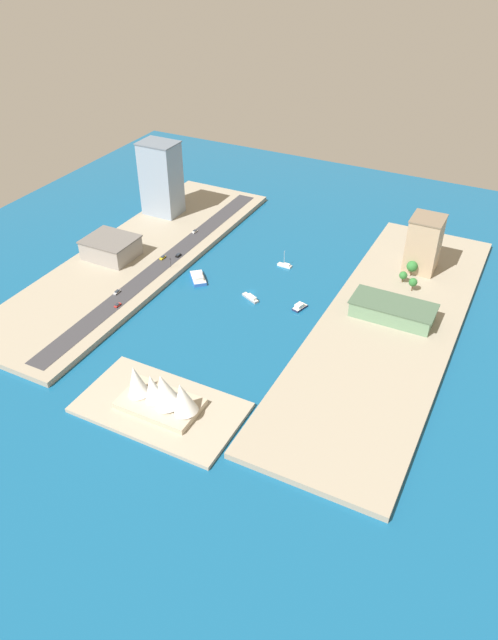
% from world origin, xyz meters
% --- Properties ---
extents(ground_plane, '(440.00, 440.00, 0.00)m').
position_xyz_m(ground_plane, '(0.00, 0.00, 0.00)').
color(ground_plane, '#145684').
extents(quay_west, '(70.00, 240.00, 3.24)m').
position_xyz_m(quay_west, '(-82.94, 0.00, 1.62)').
color(quay_west, '#9E937F').
rests_on(quay_west, ground_plane).
extents(quay_east, '(70.00, 240.00, 3.24)m').
position_xyz_m(quay_east, '(82.94, 0.00, 1.62)').
color(quay_east, '#9E937F').
rests_on(quay_east, ground_plane).
extents(peninsula_point, '(75.14, 42.51, 2.00)m').
position_xyz_m(peninsula_point, '(-7.85, 107.57, 1.00)').
color(peninsula_point, '#A89E89').
rests_on(peninsula_point, ground_plane).
extents(road_strip, '(12.28, 228.00, 0.15)m').
position_xyz_m(road_strip, '(61.74, 0.00, 3.31)').
color(road_strip, '#38383D').
rests_on(road_strip, quay_east).
extents(sailboat_small_white, '(9.95, 3.53, 11.16)m').
position_xyz_m(sailboat_small_white, '(-5.54, -35.75, 0.92)').
color(sailboat_small_white, white).
rests_on(sailboat_small_white, ground_plane).
extents(catamaran_blue, '(16.66, 17.44, 4.30)m').
position_xyz_m(catamaran_blue, '(34.97, 3.00, 1.61)').
color(catamaran_blue, blue).
rests_on(catamaran_blue, ground_plane).
extents(yacht_sleek_gray, '(12.75, 7.90, 2.94)m').
position_xyz_m(yacht_sleek_gray, '(-3.27, 7.58, 1.13)').
color(yacht_sleek_gray, '#999EA3').
rests_on(yacht_sleek_gray, ground_plane).
extents(patrol_launch_navy, '(6.71, 10.44, 3.39)m').
position_xyz_m(patrol_launch_navy, '(-32.51, 3.58, 1.32)').
color(patrol_launch_navy, '#1E284C').
rests_on(patrol_launch_navy, ground_plane).
extents(carpark_squat_concrete, '(31.18, 26.89, 12.69)m').
position_xyz_m(carpark_squat_concrete, '(95.82, 7.85, 9.61)').
color(carpark_squat_concrete, gray).
rests_on(carpark_squat_concrete, quay_east).
extents(tower_tall_glass, '(26.15, 20.01, 51.69)m').
position_xyz_m(tower_tall_glass, '(102.44, -61.65, 29.11)').
color(tower_tall_glass, '#8C9EB2').
rests_on(tower_tall_glass, quay_east).
extents(apartment_midrise_tan, '(19.05, 20.51, 34.26)m').
position_xyz_m(apartment_midrise_tan, '(-82.88, -66.33, 20.40)').
color(apartment_midrise_tan, tan).
rests_on(apartment_midrise_tan, quay_west).
extents(terminal_long_green, '(45.37, 20.60, 9.22)m').
position_xyz_m(terminal_long_green, '(-82.31, -7.31, 7.88)').
color(terminal_long_green, slate).
rests_on(terminal_long_green, quay_west).
extents(sedan_silver, '(1.94, 5.11, 1.61)m').
position_xyz_m(sedan_silver, '(66.28, 41.67, 4.17)').
color(sedan_silver, black).
rests_on(sedan_silver, road_strip).
extents(pickup_red, '(2.03, 4.53, 1.51)m').
position_xyz_m(pickup_red, '(57.80, 52.39, 4.13)').
color(pickup_red, black).
rests_on(pickup_red, road_strip).
extents(suv_black, '(2.13, 4.30, 1.75)m').
position_xyz_m(suv_black, '(58.02, -11.11, 4.23)').
color(suv_black, black).
rests_on(suv_black, road_strip).
extents(taxi_yellow_cab, '(1.98, 4.88, 1.70)m').
position_xyz_m(taxi_yellow_cab, '(65.25, -4.15, 4.21)').
color(taxi_yellow_cab, black).
rests_on(taxi_yellow_cab, road_strip).
extents(van_white, '(1.98, 4.51, 1.59)m').
position_xyz_m(van_white, '(65.92, -44.34, 4.17)').
color(van_white, black).
rests_on(van_white, road_strip).
extents(traffic_light_waterfront, '(0.36, 0.36, 6.50)m').
position_xyz_m(traffic_light_waterfront, '(54.67, 2.69, 7.58)').
color(traffic_light_waterfront, black).
rests_on(traffic_light_waterfront, quay_east).
extents(opera_landmark, '(38.27, 22.11, 20.11)m').
position_xyz_m(opera_landmark, '(-9.00, 107.57, 10.27)').
color(opera_landmark, '#BCAD93').
rests_on(opera_landmark, peninsula_point).
extents(park_tree_cluster, '(12.34, 22.31, 9.97)m').
position_xyz_m(park_tree_cluster, '(-80.94, -49.12, 9.32)').
color(park_tree_cluster, brown).
rests_on(park_tree_cluster, quay_west).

